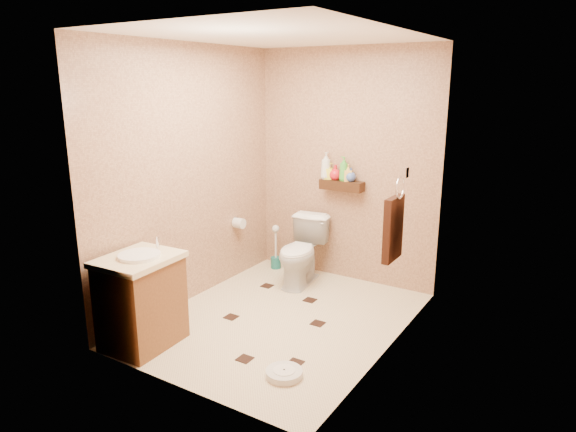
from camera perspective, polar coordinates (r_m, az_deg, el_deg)
The scene contains 20 objects.
ground at distance 4.67m, azimuth -0.83°, elevation -11.40°, with size 2.50×2.50×0.00m, color beige.
wall_back at distance 5.35m, azimuth 6.42°, elevation 5.44°, with size 2.00×0.04×2.40m, color tan.
wall_front at distance 3.32m, azimuth -12.65°, elevation -0.54°, with size 2.00×0.04×2.40m, color tan.
wall_left at distance 4.88m, azimuth -10.83°, elevation 4.38°, with size 0.04×2.50×2.40m, color tan.
wall_right at distance 3.84m, azimuth 11.76°, elevation 1.55°, with size 0.04×2.50×2.40m, color tan.
ceiling at distance 4.20m, azimuth -0.96°, elevation 19.43°, with size 2.00×2.50×0.02m, color white.
wall_shelf at distance 5.31m, azimuth 5.99°, elevation 3.41°, with size 0.46×0.14×0.10m, color #37200F.
floor_accents at distance 4.62m, azimuth -1.12°, elevation -11.62°, with size 1.14×1.40×0.01m.
toilet at distance 5.33m, azimuth 1.48°, elevation -3.98°, with size 0.39×0.68×0.70m, color white.
vanity at distance 4.27m, azimuth -16.00°, elevation -8.93°, with size 0.53×0.64×0.86m.
bathroom_scale at distance 3.85m, azimuth -0.43°, elevation -17.07°, with size 0.35×0.35×0.05m.
toilet_brush at distance 5.81m, azimuth -1.36°, elevation -4.14°, with size 0.12×0.12×0.51m.
towel_ring at distance 4.16m, azimuth 11.67°, elevation -1.06°, with size 0.12×0.30×0.76m.
toilet_paper at distance 5.46m, azimuth -5.46°, elevation -0.79°, with size 0.12×0.11×0.12m.
bottle_a at distance 5.36m, azimuth 4.24°, elevation 5.62°, with size 0.11×0.11×0.28m, color silver.
bottle_b at distance 5.36m, azimuth 4.55°, elevation 5.01°, with size 0.08×0.08×0.17m, color yellow.
bottle_c at distance 5.32m, azimuth 5.28°, elevation 4.86°, with size 0.12×0.12×0.16m, color red.
bottle_d at distance 5.27m, azimuth 6.22°, elevation 5.25°, with size 0.10×0.10×0.25m, color green.
bottle_e at distance 5.26m, azimuth 6.70°, elevation 4.79°, with size 0.08×0.08×0.17m, color #E7B54D.
bottle_f at distance 5.25m, azimuth 6.97°, elevation 4.58°, with size 0.11×0.11×0.14m, color #415BA3.
Camera 1 is at (2.27, -3.52, 2.05)m, focal length 32.00 mm.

